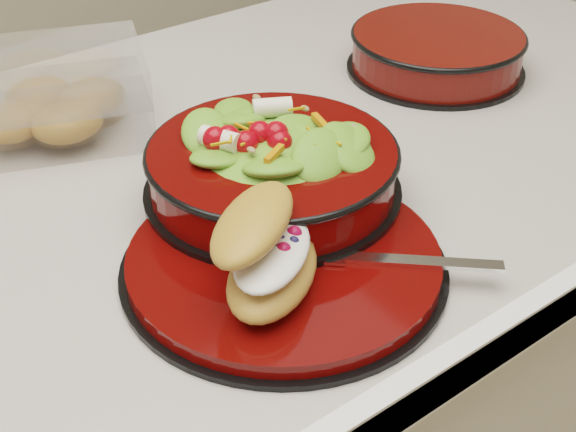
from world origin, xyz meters
TOP-DOWN VIEW (x-y plane):
  - island_counter at (0.00, -0.00)m, footprint 1.24×0.74m
  - dinner_plate at (-0.17, -0.20)m, footprint 0.29×0.29m
  - salad_bowl at (-0.12, -0.11)m, footprint 0.25×0.25m
  - croissant at (-0.20, -0.22)m, footprint 0.14×0.14m
  - fork at (-0.10, -0.26)m, footprint 0.14×0.14m
  - pastry_box at (-0.22, 0.17)m, footprint 0.26×0.22m
  - extra_bowl at (0.25, 0.02)m, footprint 0.24×0.24m

SIDE VIEW (x-z plane):
  - island_counter at x=0.00m, z-range 0.00..0.91m
  - dinner_plate at x=-0.17m, z-range 0.90..0.92m
  - fork at x=-0.10m, z-range 0.92..0.92m
  - extra_bowl at x=0.25m, z-range 0.90..0.96m
  - pastry_box at x=-0.22m, z-range 0.90..0.99m
  - croissant at x=-0.20m, z-range 0.92..0.99m
  - salad_bowl at x=-0.12m, z-range 0.91..1.01m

